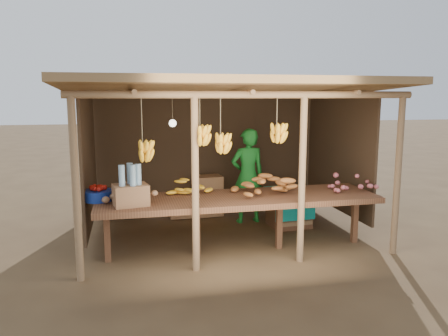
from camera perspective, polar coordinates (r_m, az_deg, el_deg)
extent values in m
plane|color=brown|center=(7.21, 0.00, -8.27)|extent=(60.00, 60.00, 0.00)
cylinder|color=#95704D|center=(5.34, -18.78, -2.81)|extent=(0.09, 0.09, 2.20)
cylinder|color=#95704D|center=(6.42, 21.74, -1.00)|extent=(0.09, 0.09, 2.20)
cylinder|color=#95704D|center=(8.29, -16.68, 1.46)|extent=(0.09, 0.09, 2.20)
cylinder|color=#95704D|center=(9.02, 10.98, 2.29)|extent=(0.09, 0.09, 2.20)
cylinder|color=#95704D|center=(5.37, -3.77, -2.27)|extent=(0.09, 0.09, 2.20)
cylinder|color=#95704D|center=(5.75, 10.15, -1.62)|extent=(0.09, 0.09, 2.20)
cylinder|color=#95704D|center=(5.42, 3.55, 9.55)|extent=(4.40, 0.09, 0.09)
cylinder|color=#95704D|center=(8.34, -2.30, 9.47)|extent=(4.40, 0.09, 0.09)
cube|color=#A1794B|center=(6.87, 0.00, 10.26)|extent=(4.70, 3.50, 0.28)
cube|color=#463220|center=(8.37, -2.23, 2.68)|extent=(4.20, 0.04, 1.98)
cube|color=#463220|center=(6.99, -17.25, 0.95)|extent=(0.04, 2.40, 1.98)
cube|color=#463220|center=(7.84, 14.68, 1.93)|extent=(0.04, 2.40, 1.98)
cube|color=brown|center=(6.11, 1.97, -4.09)|extent=(3.90, 1.05, 0.08)
cube|color=brown|center=(6.04, -15.01, -8.53)|extent=(0.08, 0.08, 0.72)
cube|color=brown|center=(6.10, -3.57, -8.03)|extent=(0.08, 0.08, 0.72)
cube|color=brown|center=(6.39, 7.20, -7.28)|extent=(0.08, 0.08, 0.72)
cube|color=brown|center=(6.88, 16.70, -6.40)|extent=(0.08, 0.08, 0.72)
cylinder|color=navy|center=(6.09, -16.09, -3.45)|extent=(0.40, 0.40, 0.14)
cube|color=#956642|center=(5.71, -12.09, -3.46)|extent=(0.48, 0.41, 0.27)
imported|color=#1B7C27|center=(7.56, 3.11, -1.04)|extent=(0.62, 0.43, 1.64)
cube|color=brown|center=(7.49, 8.47, -5.35)|extent=(0.67, 0.58, 0.59)
cube|color=#0D958D|center=(7.42, 8.53, -2.93)|extent=(0.75, 0.66, 0.06)
cube|color=#956642|center=(8.06, -1.97, -4.87)|extent=(0.49, 0.41, 0.37)
cube|color=#956642|center=(7.98, -1.98, -2.32)|extent=(0.49, 0.41, 0.37)
cube|color=#956642|center=(7.99, -5.53, -5.05)|extent=(0.49, 0.41, 0.37)
ellipsoid|color=#463220|center=(8.14, -14.61, -4.62)|extent=(0.44, 0.44, 0.60)
ellipsoid|color=#463220|center=(8.13, -11.77, -4.53)|extent=(0.44, 0.44, 0.60)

